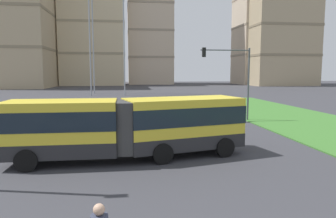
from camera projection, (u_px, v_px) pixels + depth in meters
articulated_bus at (129, 126)px, 15.81m from camera, size 11.91×4.02×3.00m
car_white_van at (71, 122)px, 22.72m from camera, size 4.45×2.13×1.58m
traffic_light_far_right at (233, 71)px, 27.48m from camera, size 4.43×0.28×6.40m
apartment_tower_west at (17, 12)px, 83.41m from camera, size 16.43×19.18×39.70m
apartment_tower_westcentre at (93, 26)px, 100.39m from camera, size 19.70×16.03×37.61m
apartment_tower_centre at (149, 8)px, 109.50m from camera, size 15.11×16.94×52.54m
apartment_tower_eastcentre at (280, 28)px, 98.93m from camera, size 19.57×16.21×35.42m
apartment_tower_east at (262, 28)px, 106.98m from camera, size 16.58×14.31×37.88m
transmission_pylon at (107, 0)px, 58.38m from camera, size 9.00×6.24×32.08m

